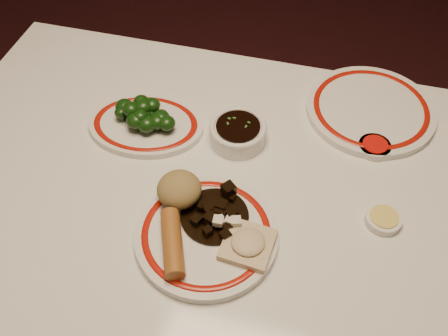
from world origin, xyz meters
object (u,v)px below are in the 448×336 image
dining_table (214,238)px  broccoli_pile (144,115)px  spring_roll (172,243)px  fried_wonton (248,244)px  stirfry_heap (217,213)px  rice_mound (179,189)px  main_plate (206,235)px  soy_bowl (238,133)px  broccoli_plate (146,125)px

dining_table → broccoli_pile: 0.28m
dining_table → spring_roll: size_ratio=9.87×
dining_table → fried_wonton: size_ratio=13.56×
dining_table → broccoli_pile: bearing=139.1°
broccoli_pile → stirfry_heap: bearing=-42.4°
rice_mound → fried_wonton: 0.15m
dining_table → main_plate: size_ratio=3.80×
main_plate → stirfry_heap: bearing=74.0°
soy_bowl → dining_table: bearing=-90.5°
dining_table → spring_roll: 0.17m
rice_mound → soy_bowl: (0.06, 0.18, -0.03)m
rice_mound → stirfry_heap: rice_mound is taller
spring_roll → broccoli_pile: (-0.15, 0.27, 0.01)m
dining_table → main_plate: bearing=-86.3°
main_plate → soy_bowl: size_ratio=2.81×
dining_table → broccoli_pile: broccoli_pile is taller
dining_table → stirfry_heap: 0.12m
broccoli_plate → soy_bowl: size_ratio=2.26×
broccoli_pile → soy_bowl: size_ratio=1.20×
fried_wonton → broccoli_pile: (-0.27, 0.23, 0.01)m
broccoli_plate → broccoli_pile: (0.00, -0.00, 0.03)m
spring_roll → soy_bowl: (0.04, 0.28, -0.01)m
dining_table → broccoli_pile: (-0.19, 0.16, 0.13)m
rice_mound → broccoli_plate: rice_mound is taller
rice_mound → fried_wonton: size_ratio=0.90×
stirfry_heap → main_plate: bearing=-106.0°
dining_table → main_plate: 0.12m
dining_table → fried_wonton: 0.16m
dining_table → soy_bowl: soy_bowl is taller
main_plate → soy_bowl: (-0.00, 0.24, 0.01)m
fried_wonton → dining_table: bearing=139.6°
broccoli_pile → soy_bowl: 0.19m
main_plate → stirfry_heap: (0.01, 0.04, 0.02)m
fried_wonton → soy_bowl: 0.26m
spring_roll → stirfry_heap: 0.10m
dining_table → stirfry_heap: stirfry_heap is taller
main_plate → rice_mound: bearing=139.2°
spring_roll → broccoli_pile: bearing=96.5°
spring_roll → rice_mound: bearing=78.3°
main_plate → broccoli_plate: bearing=131.0°
stirfry_heap → dining_table: bearing=122.8°
stirfry_heap → broccoli_pile: 0.28m
spring_roll → stirfry_heap: spring_roll is taller
stirfry_heap → soy_bowl: (-0.01, 0.20, -0.01)m
dining_table → broccoli_plate: 0.27m
fried_wonton → stirfry_heap: size_ratio=0.71×
spring_roll → dining_table: bearing=45.1°
soy_bowl → main_plate: bearing=-89.5°
broccoli_pile → broccoli_plate: bearing=111.5°
main_plate → spring_roll: bearing=-135.6°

